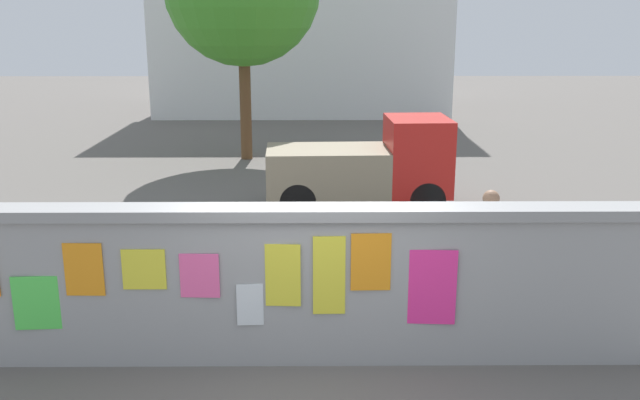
# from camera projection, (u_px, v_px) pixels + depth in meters

# --- Properties ---
(ground) EXTENTS (60.00, 60.00, 0.00)m
(ground) POSITION_uv_depth(u_px,v_px,m) (314.00, 189.00, 15.65)
(ground) COLOR #605B56
(poster_wall) EXTENTS (8.16, 0.42, 1.81)m
(poster_wall) POSITION_uv_depth(u_px,v_px,m) (313.00, 284.00, 7.68)
(poster_wall) COLOR #989898
(poster_wall) RESTS_ON ground
(auto_rickshaw_truck) EXTENTS (3.66, 1.64, 1.85)m
(auto_rickshaw_truck) POSITION_uv_depth(u_px,v_px,m) (368.00, 165.00, 13.86)
(auto_rickshaw_truck) COLOR black
(auto_rickshaw_truck) RESTS_ON ground
(motorcycle) EXTENTS (1.87, 0.68, 0.87)m
(motorcycle) POSITION_uv_depth(u_px,v_px,m) (360.00, 238.00, 10.77)
(motorcycle) COLOR black
(motorcycle) RESTS_ON ground
(bicycle_near) EXTENTS (1.67, 0.57, 0.95)m
(bicycle_near) POSITION_uv_depth(u_px,v_px,m) (254.00, 271.00, 9.64)
(bicycle_near) COLOR black
(bicycle_near) RESTS_ON ground
(person_walking) EXTENTS (0.45, 0.45, 1.62)m
(person_walking) POSITION_uv_depth(u_px,v_px,m) (489.00, 237.00, 9.12)
(person_walking) COLOR #338CBF
(person_walking) RESTS_ON ground
(building_background) EXTENTS (11.54, 6.20, 7.80)m
(building_background) POSITION_uv_depth(u_px,v_px,m) (302.00, 12.00, 27.77)
(building_background) COLOR silver
(building_background) RESTS_ON ground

